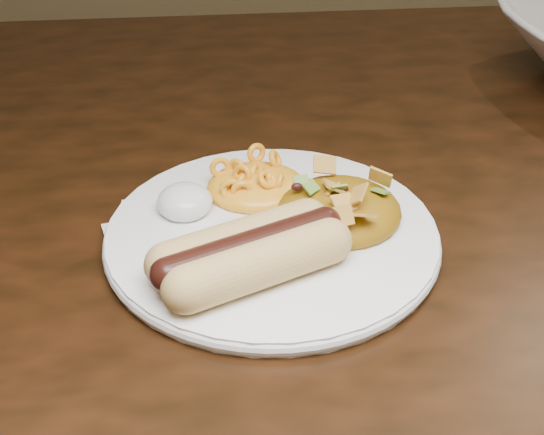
{
  "coord_description": "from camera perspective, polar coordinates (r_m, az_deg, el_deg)",
  "views": [
    {
      "loc": [
        -0.1,
        -0.54,
        1.09
      ],
      "look_at": [
        -0.06,
        -0.08,
        0.77
      ],
      "focal_mm": 50.0,
      "sensor_mm": 36.0,
      "label": 1
    }
  ],
  "objects": [
    {
      "name": "sour_cream",
      "position": [
        0.59,
        -6.62,
        1.61
      ],
      "size": [
        0.05,
        0.05,
        0.03
      ],
      "primitive_type": "ellipsoid",
      "rotation": [
        0.0,
        0.0,
        -0.2
      ],
      "color": "white",
      "rests_on": "plate"
    },
    {
      "name": "plate",
      "position": [
        0.57,
        0.0,
        -1.37
      ],
      "size": [
        0.31,
        0.31,
        0.01
      ],
      "primitive_type": "cylinder",
      "rotation": [
        0.0,
        0.0,
        0.3
      ],
      "color": "white",
      "rests_on": "table"
    },
    {
      "name": "mac_and_cheese",
      "position": [
        0.61,
        -1.19,
        3.23
      ],
      "size": [
        0.09,
        0.08,
        0.03
      ],
      "primitive_type": "ellipsoid",
      "rotation": [
        0.0,
        0.0,
        0.13
      ],
      "color": "yellow",
      "rests_on": "plate"
    },
    {
      "name": "fork",
      "position": [
        0.57,
        -11.17,
        -3.21
      ],
      "size": [
        0.05,
        0.14,
        0.0
      ],
      "primitive_type": "cube",
      "rotation": [
        0.0,
        0.0,
        0.25
      ],
      "color": "white",
      "rests_on": "table"
    },
    {
      "name": "taco_salad",
      "position": [
        0.57,
        5.13,
        1.28
      ],
      "size": [
        0.1,
        0.09,
        0.04
      ],
      "rotation": [
        0.0,
        0.0,
        -0.25
      ],
      "color": "#AD2103",
      "rests_on": "plate"
    },
    {
      "name": "table",
      "position": [
        0.7,
        4.04,
        -4.23
      ],
      "size": [
        1.6,
        0.9,
        0.75
      ],
      "color": "black",
      "rests_on": "floor"
    },
    {
      "name": "hotdog",
      "position": [
        0.52,
        -1.65,
        -2.59
      ],
      "size": [
        0.12,
        0.11,
        0.03
      ],
      "rotation": [
        0.0,
        0.0,
        0.42
      ],
      "color": "#E9D167",
      "rests_on": "plate"
    }
  ]
}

